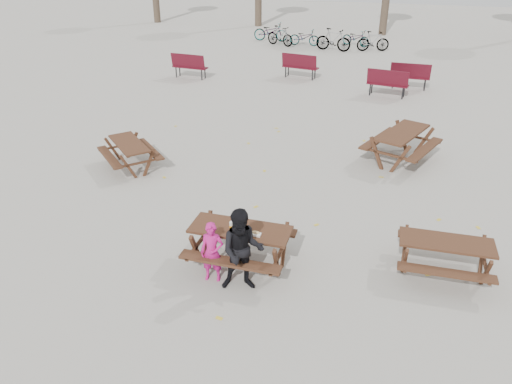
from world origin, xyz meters
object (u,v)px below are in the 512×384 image
(picnic_table_far, at_px, (401,146))
(food_tray, at_px, (256,234))
(child, at_px, (212,252))
(picnic_table_east, at_px, (444,258))
(picnic_table_north, at_px, (130,155))
(soda_bottle, at_px, (231,226))
(adult, at_px, (242,251))
(main_picnic_table, at_px, (240,237))

(picnic_table_far, bearing_deg, food_tray, 179.73)
(child, height_order, picnic_table_east, child)
(picnic_table_north, bearing_deg, food_tray, 5.30)
(soda_bottle, xyz_separation_m, picnic_table_east, (3.68, 0.82, -0.50))
(child, distance_m, picnic_table_far, 6.91)
(child, bearing_deg, picnic_table_north, 125.00)
(adult, xyz_separation_m, picnic_table_east, (3.30, 1.36, -0.41))
(soda_bottle, bearing_deg, adult, -55.26)
(picnic_table_north, bearing_deg, main_picnic_table, 4.34)
(food_tray, xyz_separation_m, picnic_table_east, (3.21, 0.87, -0.45))
(food_tray, relative_size, picnic_table_east, 0.11)
(soda_bottle, xyz_separation_m, picnic_table_far, (2.78, 5.77, -0.43))
(main_picnic_table, relative_size, food_tray, 10.00)
(food_tray, relative_size, soda_bottle, 1.06)
(main_picnic_table, bearing_deg, child, -120.67)
(main_picnic_table, distance_m, soda_bottle, 0.31)
(food_tray, relative_size, picnic_table_north, 0.11)
(main_picnic_table, xyz_separation_m, picnic_table_north, (-4.05, 3.28, -0.24))
(picnic_table_far, bearing_deg, picnic_table_north, 131.11)
(food_tray, height_order, picnic_table_far, picnic_table_far)
(picnic_table_east, xyz_separation_m, picnic_table_far, (-0.90, 4.95, 0.07))
(main_picnic_table, height_order, adult, adult)
(main_picnic_table, xyz_separation_m, soda_bottle, (-0.14, -0.09, 0.26))
(picnic_table_north, bearing_deg, child, -2.57)
(soda_bottle, height_order, child, child)
(adult, bearing_deg, soda_bottle, 108.74)
(food_tray, distance_m, child, 0.81)
(main_picnic_table, distance_m, picnic_table_east, 3.62)
(soda_bottle, height_order, picnic_table_east, soda_bottle)
(main_picnic_table, height_order, picnic_table_far, picnic_table_far)
(main_picnic_table, distance_m, child, 0.65)
(child, bearing_deg, main_picnic_table, 50.24)
(soda_bottle, xyz_separation_m, child, (-0.19, -0.47, -0.28))
(picnic_table_east, distance_m, picnic_table_far, 5.03)
(child, relative_size, picnic_table_far, 0.59)
(adult, height_order, picnic_table_far, adult)
(soda_bottle, bearing_deg, main_picnic_table, 32.33)
(picnic_table_north, xyz_separation_m, picnic_table_far, (6.69, 2.40, 0.07))
(main_picnic_table, height_order, picnic_table_east, main_picnic_table)
(food_tray, bearing_deg, main_picnic_table, 155.96)
(main_picnic_table, relative_size, picnic_table_far, 0.94)
(food_tray, xyz_separation_m, soda_bottle, (-0.47, 0.06, 0.05))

